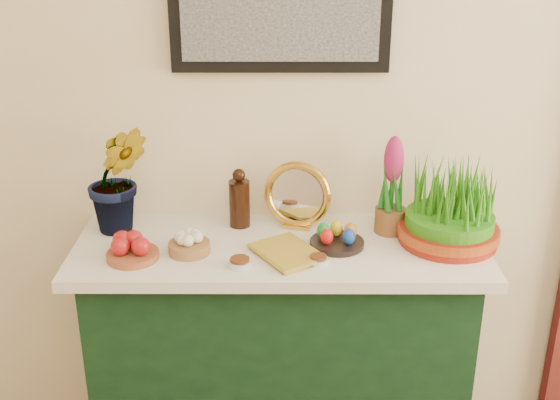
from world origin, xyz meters
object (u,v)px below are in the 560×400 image
object	(u,v)px
sideboard	(280,357)
wheatgrass_sabzeh	(451,209)
hyacinth_green	(116,162)
mirror	(297,196)
book	(265,258)

from	to	relation	value
sideboard	wheatgrass_sabzeh	size ratio (longest dim) A/B	3.79
hyacinth_green	mirror	bearing A→B (deg)	-10.06
mirror	sideboard	bearing A→B (deg)	-113.96
sideboard	wheatgrass_sabzeh	distance (m)	0.82
sideboard	mirror	size ratio (longest dim) A/B	5.21
wheatgrass_sabzeh	mirror	bearing A→B (deg)	165.77
hyacinth_green	mirror	distance (m)	0.64
hyacinth_green	mirror	world-z (taller)	hyacinth_green
mirror	book	xyz separation A→B (m)	(-0.11, -0.28, -0.10)
sideboard	mirror	distance (m)	0.60
mirror	wheatgrass_sabzeh	bearing A→B (deg)	-14.23
sideboard	mirror	world-z (taller)	mirror
mirror	wheatgrass_sabzeh	distance (m)	0.53
mirror	hyacinth_green	bearing A→B (deg)	-176.99
sideboard	mirror	xyz separation A→B (m)	(0.06, 0.14, 0.58)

